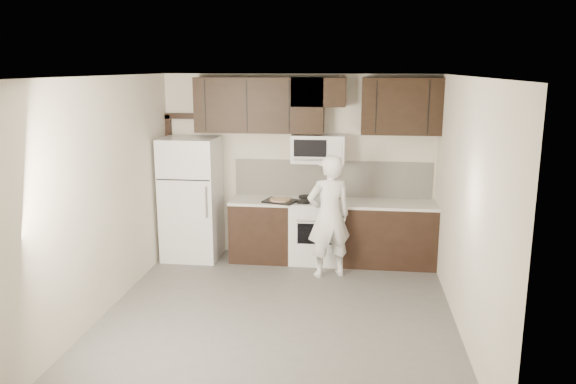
% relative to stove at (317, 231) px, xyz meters
% --- Properties ---
extents(floor, '(4.50, 4.50, 0.00)m').
position_rel_stove_xyz_m(floor, '(-0.30, -1.94, -0.46)').
color(floor, '#575451').
rests_on(floor, ground).
extents(back_wall, '(4.00, 0.00, 4.00)m').
position_rel_stove_xyz_m(back_wall, '(-0.30, 0.31, 0.89)').
color(back_wall, '#C0B4A3').
rests_on(back_wall, ground).
extents(ceiling, '(4.50, 4.50, 0.00)m').
position_rel_stove_xyz_m(ceiling, '(-0.30, -1.94, 2.24)').
color(ceiling, white).
rests_on(ceiling, back_wall).
extents(counter_run, '(2.95, 0.64, 0.91)m').
position_rel_stove_xyz_m(counter_run, '(0.30, 0.00, -0.00)').
color(counter_run, black).
rests_on(counter_run, floor).
extents(stove, '(0.76, 0.66, 0.94)m').
position_rel_stove_xyz_m(stove, '(0.00, 0.00, 0.00)').
color(stove, silver).
rests_on(stove, floor).
extents(backsplash, '(2.90, 0.02, 0.54)m').
position_rel_stove_xyz_m(backsplash, '(0.20, 0.30, 0.72)').
color(backsplash, beige).
rests_on(backsplash, counter_run).
extents(upper_cabinets, '(3.48, 0.35, 0.78)m').
position_rel_stove_xyz_m(upper_cabinets, '(-0.09, 0.14, 1.82)').
color(upper_cabinets, black).
rests_on(upper_cabinets, back_wall).
extents(microwave, '(0.76, 0.42, 0.40)m').
position_rel_stove_xyz_m(microwave, '(-0.00, 0.12, 1.19)').
color(microwave, silver).
rests_on(microwave, upper_cabinets).
extents(refrigerator, '(0.80, 0.76, 1.80)m').
position_rel_stove_xyz_m(refrigerator, '(-1.85, -0.05, 0.44)').
color(refrigerator, silver).
rests_on(refrigerator, floor).
extents(door_trim, '(0.50, 0.08, 2.12)m').
position_rel_stove_xyz_m(door_trim, '(-2.22, 0.27, 0.79)').
color(door_trim, black).
rests_on(door_trim, floor).
extents(saucepan, '(0.30, 0.17, 0.17)m').
position_rel_stove_xyz_m(saucepan, '(0.18, -0.15, 0.52)').
color(saucepan, silver).
rests_on(saucepan, stove).
extents(baking_tray, '(0.51, 0.44, 0.02)m').
position_rel_stove_xyz_m(baking_tray, '(-0.52, -0.14, 0.46)').
color(baking_tray, black).
rests_on(baking_tray, counter_run).
extents(pizza, '(0.37, 0.37, 0.02)m').
position_rel_stove_xyz_m(pizza, '(-0.52, -0.14, 0.48)').
color(pizza, '#CFAF8B').
rests_on(pizza, baking_tray).
extents(person, '(0.72, 0.61, 1.67)m').
position_rel_stove_xyz_m(person, '(0.20, -0.58, 0.38)').
color(person, silver).
rests_on(person, floor).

